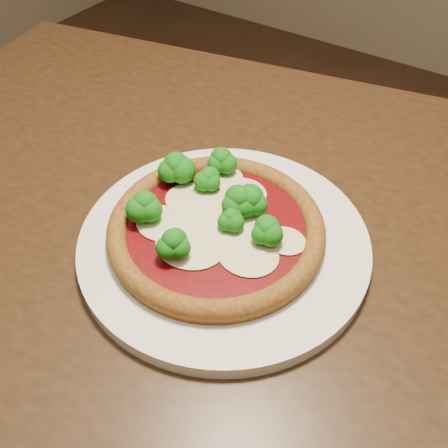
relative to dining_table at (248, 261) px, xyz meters
The scene contains 4 objects.
floor 0.66m from the dining_table, behind, with size 4.00×4.00×0.00m, color black.
dining_table is the anchor object (origin of this frame).
plate 0.13m from the dining_table, 86.83° to the right, with size 0.35×0.35×0.02m, color silver.
pizza 0.15m from the dining_table, 98.68° to the right, with size 0.26×0.26×0.06m.
Camera 1 is at (0.31, -0.41, 1.21)m, focal length 40.00 mm.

